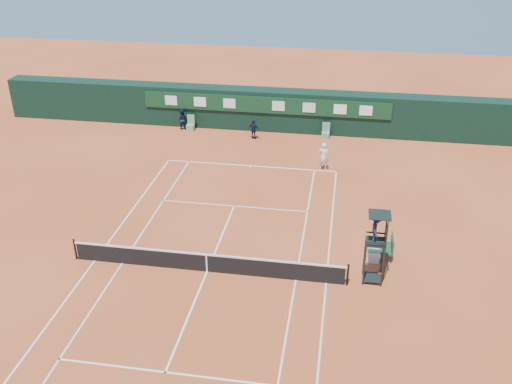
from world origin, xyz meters
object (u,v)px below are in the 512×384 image
player_bench (389,246)px  player (324,156)px  tennis_net (207,262)px  umpire_chair (376,234)px  cooler (373,255)px

player_bench → player: 10.18m
player → player_bench: bearing=115.0°
tennis_net → player: bearing=69.1°
tennis_net → player: size_ratio=7.07×
tennis_net → umpire_chair: size_ratio=3.77×
tennis_net → player: player is taller
cooler → umpire_chair: bearing=-93.7°
tennis_net → cooler: bearing=15.9°
player_bench → player: player is taller
cooler → player: player is taller
player_bench → cooler: size_ratio=1.86×
cooler → player: (-2.96, 9.92, 0.59)m
cooler → player: 10.37m
player → tennis_net: bearing=72.9°
cooler → player: size_ratio=0.35×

